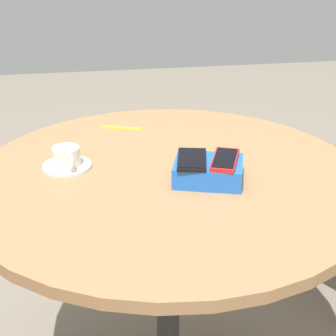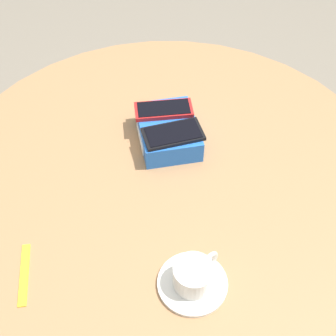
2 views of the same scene
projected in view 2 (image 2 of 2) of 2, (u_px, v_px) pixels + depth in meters
name	position (u px, v px, depth m)	size (l,w,h in m)	color
ground_plane	(168.00, 316.00, 1.67)	(8.00, 8.00, 0.00)	gray
round_table	(168.00, 201.00, 1.16)	(1.08, 1.08, 0.78)	#2D2D2D
phone_box	(168.00, 131.00, 1.14)	(0.21, 0.18, 0.06)	blue
phone_red	(164.00, 110.00, 1.14)	(0.11, 0.15, 0.01)	red
phone_black	(173.00, 134.00, 1.08)	(0.10, 0.15, 0.01)	black
saucer	(192.00, 283.00, 0.89)	(0.14, 0.14, 0.01)	silver
coffee_cup	(194.00, 275.00, 0.87)	(0.08, 0.10, 0.05)	silver
lanyard_strap	(24.00, 274.00, 0.91)	(0.13, 0.02, 0.00)	yellow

